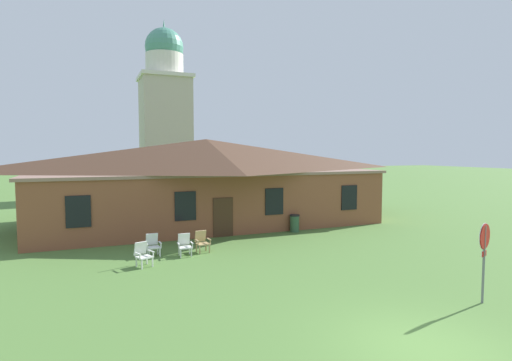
{
  "coord_description": "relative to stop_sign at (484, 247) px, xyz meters",
  "views": [
    {
      "loc": [
        -7.0,
        -6.79,
        4.52
      ],
      "look_at": [
        -0.73,
        8.36,
        3.36
      ],
      "focal_mm": 28.28,
      "sensor_mm": 36.0,
      "label": 1
    }
  ],
  "objects": [
    {
      "name": "lawn_chair_near_door",
      "position": [
        -8.33,
        9.46,
        -1.21
      ],
      "size": [
        0.67,
        0.7,
        0.96
      ],
      "color": "white",
      "rests_on": "ground"
    },
    {
      "name": "trash_bin",
      "position": [
        -0.12,
        11.75,
        -1.21
      ],
      "size": [
        0.56,
        0.56,
        0.98
      ],
      "color": "#335638",
      "rests_on": "ground"
    },
    {
      "name": "dome_tower",
      "position": [
        -3.41,
        34.14,
        6.5
      ],
      "size": [
        5.18,
        5.18,
        18.06
      ],
      "color": "#BCB29E",
      "rests_on": "ground"
    },
    {
      "name": "stop_sign",
      "position": [
        0.0,
        0.0,
        0.0
      ],
      "size": [
        0.76,
        0.3,
        2.42
      ],
      "color": "slate",
      "rests_on": "ground"
    },
    {
      "name": "lawn_chair_by_porch",
      "position": [
        -8.93,
        7.94,
        -1.21
      ],
      "size": [
        0.78,
        0.83,
        0.96
      ],
      "color": "silver",
      "rests_on": "ground"
    },
    {
      "name": "lawn_chair_middle",
      "position": [
        -6.17,
        9.29,
        -1.21
      ],
      "size": [
        0.68,
        0.71,
        0.96
      ],
      "color": "tan",
      "rests_on": "ground"
    },
    {
      "name": "ground_plane",
      "position": [
        -3.79,
        -1.52,
        -1.71
      ],
      "size": [
        200.0,
        200.0,
        0.0
      ],
      "primitive_type": "plane",
      "color": "#517A38"
    },
    {
      "name": "brick_building",
      "position": [
        -3.79,
        17.05,
        1.02
      ],
      "size": [
        20.92,
        10.4,
        5.36
      ],
      "color": "brown",
      "rests_on": "ground"
    },
    {
      "name": "lawn_chair_left_end",
      "position": [
        -7.04,
        8.93,
        -1.21
      ],
      "size": [
        0.66,
        0.69,
        0.96
      ],
      "color": "silver",
      "rests_on": "ground"
    }
  ]
}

